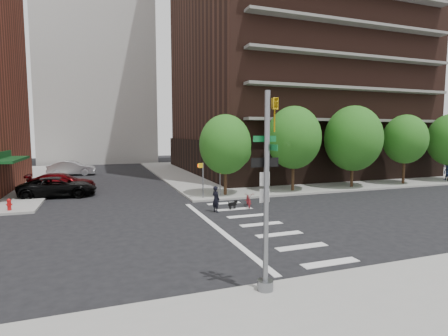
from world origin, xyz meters
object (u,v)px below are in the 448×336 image
object	(u,v)px
fire_hydrant	(9,204)
pedestrian_far	(447,173)
scooter	(249,200)
parked_car_black	(58,187)
parked_car_silver	(72,168)
traffic_signal	(267,208)
dog_walker	(216,199)
parked_car_maroon	(62,182)

from	to	relation	value
fire_hydrant	pedestrian_far	distance (m)	38.32
scooter	pedestrian_far	size ratio (longest dim) A/B	1.15
parked_car_black	parked_car_silver	distance (m)	14.66
fire_hydrant	scooter	world-z (taller)	scooter
traffic_signal	dog_walker	world-z (taller)	traffic_signal
fire_hydrant	dog_walker	xyz separation A→B (m)	(12.12, -4.14, 0.27)
traffic_signal	parked_car_black	xyz separation A→B (m)	(-7.73, 20.17, -1.93)
traffic_signal	dog_walker	bearing A→B (deg)	79.39
traffic_signal	parked_car_silver	xyz separation A→B (m)	(-7.73, 34.82, -1.84)
fire_hydrant	pedestrian_far	bearing A→B (deg)	1.10
parked_car_black	parked_car_silver	world-z (taller)	parked_car_silver
dog_walker	pedestrian_far	bearing A→B (deg)	-100.72
fire_hydrant	pedestrian_far	world-z (taller)	pedestrian_far
traffic_signal	parked_car_black	bearing A→B (deg)	110.97
fire_hydrant	parked_car_black	bearing A→B (deg)	64.73
parked_car_silver	scooter	bearing A→B (deg)	-146.82
parked_car_black	parked_car_maroon	distance (m)	2.77
parked_car_maroon	pedestrian_far	xyz separation A→B (m)	(36.01, -6.90, 0.16)
traffic_signal	pedestrian_far	xyz separation A→B (m)	(28.28, 16.03, -1.76)
fire_hydrant	traffic_signal	bearing A→B (deg)	-56.74
fire_hydrant	parked_car_silver	size ratio (longest dim) A/B	0.14
fire_hydrant	parked_car_silver	xyz separation A→B (m)	(2.30, 19.53, 0.30)
scooter	traffic_signal	bearing A→B (deg)	-94.02
parked_car_maroon	parked_car_silver	xyz separation A→B (m)	(0.00, 11.89, 0.08)
traffic_signal	fire_hydrant	world-z (taller)	traffic_signal
parked_car_maroon	parked_car_silver	bearing A→B (deg)	0.41
parked_car_black	parked_car_maroon	xyz separation A→B (m)	(0.00, 2.77, 0.01)
parked_car_black	parked_car_maroon	world-z (taller)	parked_car_maroon
fire_hydrant	scooter	distance (m)	15.07
parked_car_silver	pedestrian_far	xyz separation A→B (m)	(36.01, -18.79, 0.09)
fire_hydrant	parked_car_maroon	distance (m)	7.98
fire_hydrant	parked_car_silver	bearing A→B (deg)	83.28
parked_car_silver	fire_hydrant	bearing A→B (deg)	178.05
pedestrian_far	scooter	bearing A→B (deg)	-81.84
parked_car_black	scooter	world-z (taller)	parked_car_black
parked_car_black	dog_walker	world-z (taller)	dog_walker
fire_hydrant	parked_car_maroon	xyz separation A→B (m)	(2.30, 7.64, 0.23)
traffic_signal	parked_car_silver	distance (m)	35.72
fire_hydrant	dog_walker	size ratio (longest dim) A/B	0.45
parked_car_black	fire_hydrant	bearing A→B (deg)	158.43
scooter	dog_walker	bearing A→B (deg)	-145.90
fire_hydrant	dog_walker	distance (m)	12.81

